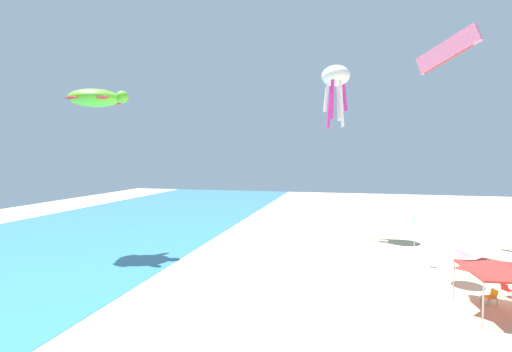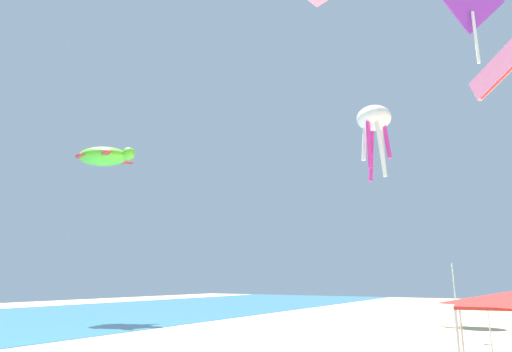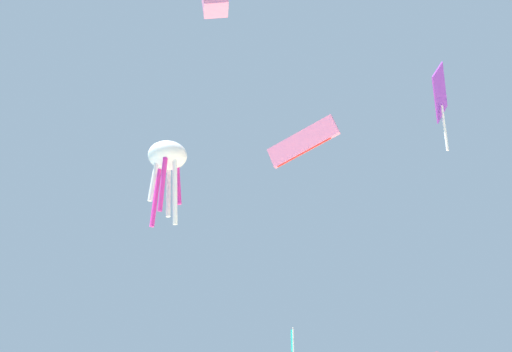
# 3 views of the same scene
# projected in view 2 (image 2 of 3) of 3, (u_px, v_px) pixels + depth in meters

# --- Properties ---
(beach_umbrella) EXTENTS (1.91, 1.91, 2.30)m
(beach_umbrella) POSITION_uv_depth(u_px,v_px,m) (487.00, 304.00, 18.53)
(beach_umbrella) COLOR silver
(beach_umbrella) RESTS_ON ground
(banner_flag) EXTENTS (0.36, 0.06, 3.90)m
(banner_flag) POSITION_uv_depth(u_px,v_px,m) (455.00, 294.00, 22.52)
(banner_flag) COLOR silver
(banner_flag) RESTS_ON ground
(kite_octopus_white) EXTENTS (2.79, 2.79, 6.19)m
(kite_octopus_white) POSITION_uv_depth(u_px,v_px,m) (374.00, 122.00, 36.09)
(kite_octopus_white) COLOR white
(kite_turtle_lime) EXTENTS (4.78, 5.08, 1.65)m
(kite_turtle_lime) POSITION_uv_depth(u_px,v_px,m) (104.00, 157.00, 35.66)
(kite_turtle_lime) COLOR #66D82D
(kite_diamond_purple) EXTENTS (1.89, 1.97, 3.82)m
(kite_diamond_purple) POSITION_uv_depth(u_px,v_px,m) (471.00, 0.00, 14.87)
(kite_diamond_purple) COLOR purple
(kite_parafoil_pink) EXTENTS (3.98, 4.51, 3.37)m
(kite_parafoil_pink) POSITION_uv_depth(u_px,v_px,m) (502.00, 66.00, 29.74)
(kite_parafoil_pink) COLOR pink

